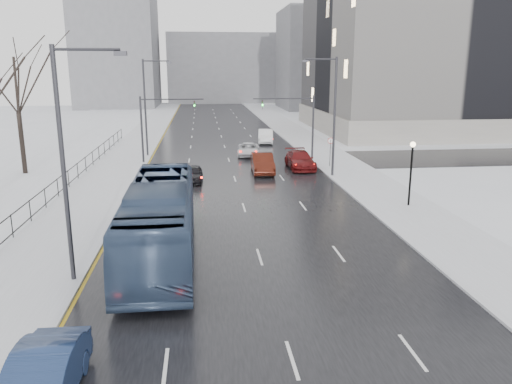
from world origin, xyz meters
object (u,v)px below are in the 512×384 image
object	(u,v)px
streetlight_l_far	(147,103)
sedan_right_far	(300,160)
streetlight_l_near	(68,155)
sedan_right_distant	(266,136)
mast_signal_right	(303,120)
lamppost_r_mid	(411,164)
no_uturn_sign	(330,143)
streetlight_r_mid	(332,111)
sedan_right_cross	(248,149)
mast_signal_left	(153,121)
sedan_right_near	(262,163)
sedan_center_near	(193,174)
sedan_left_near	(41,381)
tree_park_e	(26,174)
bus	(160,220)

from	to	relation	value
streetlight_l_far	sedan_right_far	xyz separation A→B (m)	(14.48, -8.19, -4.78)
streetlight_l_near	sedan_right_distant	distance (m)	42.84
sedan_right_distant	streetlight_l_far	bearing A→B (deg)	-140.94
mast_signal_right	lamppost_r_mid	bearing A→B (deg)	-78.46
no_uturn_sign	sedan_right_far	xyz separation A→B (m)	(-2.88, -0.19, -1.46)
streetlight_r_mid	sedan_right_far	world-z (taller)	streetlight_r_mid
no_uturn_sign	sedan_right_cross	distance (m)	10.21
mast_signal_left	sedan_right_far	size ratio (longest dim) A/B	1.18
streetlight_l_far	mast_signal_left	world-z (taller)	streetlight_l_far
sedan_right_near	sedan_right_distant	distance (m)	18.32
streetlight_l_near	sedan_center_near	xyz separation A→B (m)	(4.67, 19.24, -4.91)
sedan_right_near	sedan_right_cross	xyz separation A→B (m)	(-0.41, 9.00, -0.19)
streetlight_r_mid	sedan_center_near	world-z (taller)	streetlight_r_mid
streetlight_r_mid	mast_signal_right	xyz separation A→B (m)	(-0.84, 8.00, -1.51)
streetlight_l_near	sedan_right_cross	size ratio (longest dim) A/B	2.07
sedan_right_cross	sedan_right_distant	bearing A→B (deg)	77.39
mast_signal_right	sedan_right_distant	xyz separation A→B (m)	(-2.09, 12.41, -3.23)
sedan_left_near	sedan_right_distant	size ratio (longest dim) A/B	0.94
tree_park_e	lamppost_r_mid	distance (m)	32.52
mast_signal_left	bus	xyz separation A→B (m)	(2.53, -25.36, -2.21)
streetlight_l_far	streetlight_r_mid	bearing A→B (deg)	-36.30
streetlight_l_near	sedan_right_cross	distance (m)	33.32
sedan_right_far	sedan_left_near	bearing A→B (deg)	-113.13
bus	sedan_right_distant	world-z (taller)	bus
streetlight_l_far	sedan_right_near	xyz separation A→B (m)	(10.79, -9.73, -4.72)
sedan_right_cross	sedan_right_distant	xyz separation A→B (m)	(3.02, 9.13, 0.17)
mast_signal_left	sedan_right_cross	world-z (taller)	mast_signal_left
lamppost_r_mid	sedan_right_far	bearing A→B (deg)	108.74
streetlight_r_mid	sedan_right_far	size ratio (longest dim) A/B	1.81
streetlight_l_near	sedan_right_distant	size ratio (longest dim) A/B	1.97
sedan_left_near	sedan_right_distant	bearing A→B (deg)	76.76
streetlight_l_near	sedan_center_near	world-z (taller)	streetlight_l_near
lamppost_r_mid	sedan_left_near	size ratio (longest dim) A/B	0.90
streetlight_r_mid	mast_signal_right	distance (m)	8.18
streetlight_l_far	sedan_right_distant	size ratio (longest dim) A/B	1.97
no_uturn_sign	sedan_right_distant	world-z (taller)	no_uturn_sign
no_uturn_sign	sedan_right_far	size ratio (longest dim) A/B	0.49
sedan_center_near	sedan_right_near	distance (m)	6.84
mast_signal_right	streetlight_l_far	bearing A→B (deg)	165.52
tree_park_e	sedan_left_near	world-z (taller)	tree_park_e
sedan_right_far	sedan_right_distant	world-z (taller)	sedan_right_distant
sedan_right_near	sedan_right_cross	distance (m)	9.01
tree_park_e	bus	distance (m)	25.29
mast_signal_left	bus	size ratio (longest dim) A/B	0.49
sedan_right_far	streetlight_l_near	bearing A→B (deg)	-121.72
sedan_left_near	sedan_right_distant	world-z (taller)	sedan_right_distant
sedan_left_near	streetlight_l_far	bearing A→B (deg)	92.40
tree_park_e	sedan_left_near	size ratio (longest dim) A/B	2.83
lamppost_r_mid	sedan_right_near	xyz separation A→B (m)	(-8.38, 12.27, -2.04)
mast_signal_right	bus	xyz separation A→B (m)	(-12.13, -25.36, -2.21)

